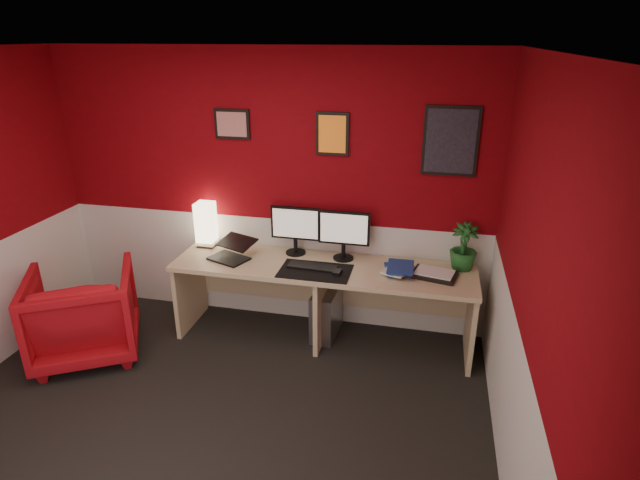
{
  "coord_description": "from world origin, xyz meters",
  "views": [
    {
      "loc": [
        1.43,
        -2.51,
        2.59
      ],
      "look_at": [
        0.6,
        1.21,
        1.05
      ],
      "focal_mm": 28.87,
      "sensor_mm": 36.0,
      "label": 1
    }
  ],
  "objects_px": {
    "desk": "(323,303)",
    "monitor_left": "(295,223)",
    "laptop": "(228,248)",
    "monitor_right": "(344,228)",
    "zen_tray": "(434,274)",
    "potted_plant": "(464,247)",
    "armchair": "(84,313)",
    "pc_tower": "(327,312)",
    "shoji_lamp": "(206,225)"
  },
  "relations": [
    {
      "from": "laptop",
      "to": "monitor_right",
      "type": "distance_m",
      "value": 1.03
    },
    {
      "from": "monitor_left",
      "to": "zen_tray",
      "type": "distance_m",
      "value": 1.28
    },
    {
      "from": "laptop",
      "to": "monitor_left",
      "type": "xyz_separation_m",
      "value": [
        0.54,
        0.27,
        0.18
      ]
    },
    {
      "from": "armchair",
      "to": "desk",
      "type": "bearing_deg",
      "value": 168.69
    },
    {
      "from": "monitor_left",
      "to": "armchair",
      "type": "height_order",
      "value": "monitor_left"
    },
    {
      "from": "desk",
      "to": "pc_tower",
      "type": "relative_size",
      "value": 5.78
    },
    {
      "from": "shoji_lamp",
      "to": "pc_tower",
      "type": "height_order",
      "value": "shoji_lamp"
    },
    {
      "from": "pc_tower",
      "to": "armchair",
      "type": "relative_size",
      "value": 0.53
    },
    {
      "from": "desk",
      "to": "pc_tower",
      "type": "distance_m",
      "value": 0.17
    },
    {
      "from": "zen_tray",
      "to": "potted_plant",
      "type": "bearing_deg",
      "value": 41.74
    },
    {
      "from": "potted_plant",
      "to": "monitor_right",
      "type": "bearing_deg",
      "value": -179.18
    },
    {
      "from": "monitor_left",
      "to": "armchair",
      "type": "xyz_separation_m",
      "value": [
        -1.63,
        -0.86,
        -0.64
      ]
    },
    {
      "from": "desk",
      "to": "pc_tower",
      "type": "xyz_separation_m",
      "value": [
        0.02,
        0.09,
        -0.14
      ]
    },
    {
      "from": "shoji_lamp",
      "to": "monitor_left",
      "type": "bearing_deg",
      "value": 0.13
    },
    {
      "from": "potted_plant",
      "to": "pc_tower",
      "type": "height_order",
      "value": "potted_plant"
    },
    {
      "from": "laptop",
      "to": "pc_tower",
      "type": "xyz_separation_m",
      "value": [
        0.85,
        0.14,
        -0.61
      ]
    },
    {
      "from": "monitor_right",
      "to": "armchair",
      "type": "xyz_separation_m",
      "value": [
        -2.08,
        -0.83,
        -0.64
      ]
    },
    {
      "from": "armchair",
      "to": "monitor_right",
      "type": "bearing_deg",
      "value": 172.02
    },
    {
      "from": "potted_plant",
      "to": "armchair",
      "type": "xyz_separation_m",
      "value": [
        -3.09,
        -0.85,
        -0.55
      ]
    },
    {
      "from": "laptop",
      "to": "armchair",
      "type": "bearing_deg",
      "value": -129.72
    },
    {
      "from": "laptop",
      "to": "zen_tray",
      "type": "distance_m",
      "value": 1.78
    },
    {
      "from": "pc_tower",
      "to": "armchair",
      "type": "distance_m",
      "value": 2.09
    },
    {
      "from": "potted_plant",
      "to": "pc_tower",
      "type": "bearing_deg",
      "value": -174.58
    },
    {
      "from": "zen_tray",
      "to": "monitor_left",
      "type": "bearing_deg",
      "value": 170.36
    },
    {
      "from": "laptop",
      "to": "potted_plant",
      "type": "bearing_deg",
      "value": 28.93
    },
    {
      "from": "shoji_lamp",
      "to": "monitor_left",
      "type": "xyz_separation_m",
      "value": [
        0.86,
        0.0,
        0.09
      ]
    },
    {
      "from": "desk",
      "to": "monitor_left",
      "type": "distance_m",
      "value": 0.75
    },
    {
      "from": "laptop",
      "to": "armchair",
      "type": "height_order",
      "value": "laptop"
    },
    {
      "from": "laptop",
      "to": "armchair",
      "type": "relative_size",
      "value": 0.39
    },
    {
      "from": "pc_tower",
      "to": "zen_tray",
      "type": "bearing_deg",
      "value": -1.58
    },
    {
      "from": "monitor_left",
      "to": "zen_tray",
      "type": "bearing_deg",
      "value": -9.64
    },
    {
      "from": "monitor_left",
      "to": "zen_tray",
      "type": "xyz_separation_m",
      "value": [
        1.24,
        -0.21,
        -0.28
      ]
    },
    {
      "from": "monitor_right",
      "to": "zen_tray",
      "type": "bearing_deg",
      "value": -13.0
    },
    {
      "from": "shoji_lamp",
      "to": "armchair",
      "type": "bearing_deg",
      "value": -132.14
    },
    {
      "from": "zen_tray",
      "to": "laptop",
      "type": "bearing_deg",
      "value": -178.22
    },
    {
      "from": "potted_plant",
      "to": "armchair",
      "type": "relative_size",
      "value": 0.48
    },
    {
      "from": "shoji_lamp",
      "to": "pc_tower",
      "type": "bearing_deg",
      "value": -5.8
    },
    {
      "from": "monitor_left",
      "to": "laptop",
      "type": "bearing_deg",
      "value": -153.83
    },
    {
      "from": "potted_plant",
      "to": "pc_tower",
      "type": "distance_m",
      "value": 1.35
    },
    {
      "from": "pc_tower",
      "to": "potted_plant",
      "type": "bearing_deg",
      "value": 9.37
    },
    {
      "from": "zen_tray",
      "to": "pc_tower",
      "type": "height_order",
      "value": "zen_tray"
    },
    {
      "from": "pc_tower",
      "to": "monitor_right",
      "type": "bearing_deg",
      "value": 40.06
    },
    {
      "from": "desk",
      "to": "armchair",
      "type": "distance_m",
      "value": 2.04
    },
    {
      "from": "zen_tray",
      "to": "shoji_lamp",
      "type": "bearing_deg",
      "value": 174.32
    },
    {
      "from": "desk",
      "to": "zen_tray",
      "type": "bearing_deg",
      "value": 0.2
    },
    {
      "from": "monitor_right",
      "to": "laptop",
      "type": "bearing_deg",
      "value": -166.37
    },
    {
      "from": "desk",
      "to": "monitor_left",
      "type": "xyz_separation_m",
      "value": [
        -0.3,
        0.21,
        0.66
      ]
    },
    {
      "from": "armchair",
      "to": "zen_tray",
      "type": "bearing_deg",
      "value": 162.92
    },
    {
      "from": "zen_tray",
      "to": "pc_tower",
      "type": "bearing_deg",
      "value": 174.47
    },
    {
      "from": "desk",
      "to": "monitor_left",
      "type": "bearing_deg",
      "value": 144.27
    }
  ]
}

